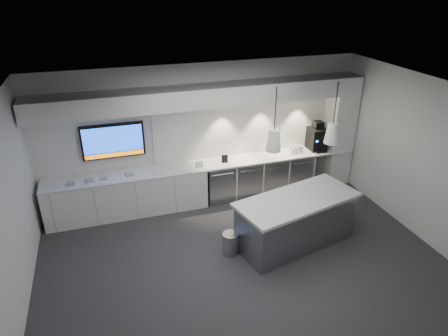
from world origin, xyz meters
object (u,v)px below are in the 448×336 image
object	(u,v)px
island	(296,221)
wall_tv	(113,141)
coffee_machine	(317,138)
bin	(231,243)

from	to	relation	value
island	wall_tv	bearing A→B (deg)	129.00
wall_tv	island	world-z (taller)	wall_tv
wall_tv	coffee_machine	xyz separation A→B (m)	(4.54, -0.25, -0.38)
bin	island	bearing A→B (deg)	-3.03
wall_tv	bin	xyz separation A→B (m)	(1.77, -2.23, -1.35)
island	bin	distance (m)	1.28
island	coffee_machine	world-z (taller)	coffee_machine
wall_tv	island	distance (m)	3.94
wall_tv	bin	distance (m)	3.15
bin	coffee_machine	world-z (taller)	coffee_machine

